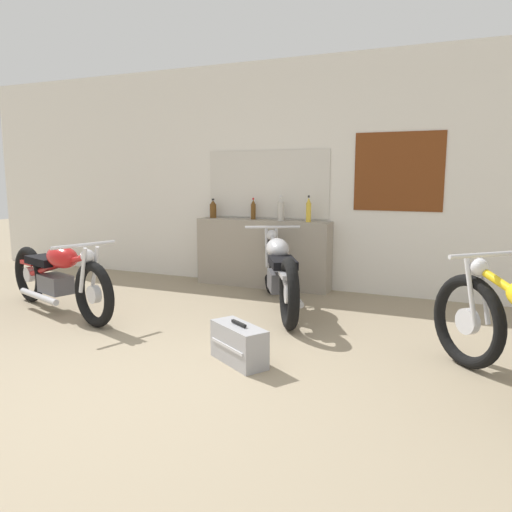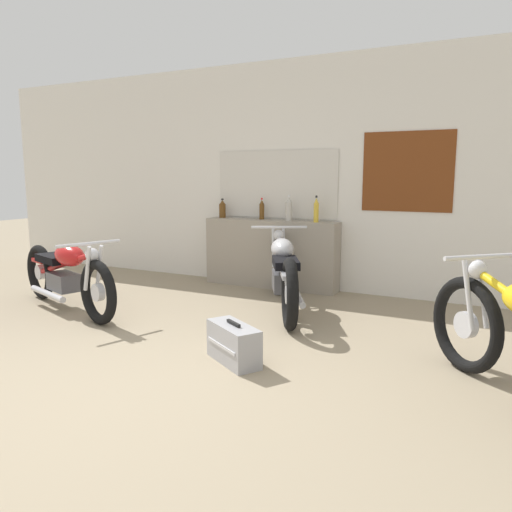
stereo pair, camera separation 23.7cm
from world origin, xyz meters
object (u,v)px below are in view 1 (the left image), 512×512
at_px(bottle_center, 281,209).
at_px(bottle_right_center, 309,210).
at_px(motorcycle_silver, 279,272).
at_px(bottle_left_center, 253,210).
at_px(motorcycle_red, 58,276).
at_px(bottle_leftmost, 213,209).
at_px(hard_case_silver, 239,344).

distance_m(bottle_center, bottle_right_center, 0.36).
relative_size(bottle_right_center, motorcycle_silver, 0.17).
height_order(bottle_left_center, motorcycle_red, bottle_left_center).
xyz_separation_m(bottle_leftmost, bottle_center, (0.97, -0.05, 0.03)).
distance_m(bottle_leftmost, motorcycle_silver, 1.70).
bearing_deg(motorcycle_red, bottle_left_center, 57.59).
height_order(bottle_center, motorcycle_silver, bottle_center).
relative_size(bottle_leftmost, bottle_right_center, 0.79).
xyz_separation_m(bottle_leftmost, hard_case_silver, (1.58, -2.51, -0.82)).
bearing_deg(motorcycle_red, hard_case_silver, -12.40).
height_order(bottle_leftmost, motorcycle_red, bottle_leftmost).
relative_size(bottle_right_center, motorcycle_red, 0.16).
bearing_deg(motorcycle_red, bottle_leftmost, 70.49).
relative_size(bottle_left_center, motorcycle_red, 0.14).
xyz_separation_m(bottle_center, motorcycle_red, (-1.68, -1.96, -0.61)).
xyz_separation_m(bottle_left_center, bottle_center, (0.40, -0.06, 0.02)).
height_order(bottle_right_center, motorcycle_red, bottle_right_center).
bearing_deg(bottle_right_center, bottle_leftmost, 177.27).
relative_size(bottle_center, hard_case_silver, 0.58).
height_order(motorcycle_red, hard_case_silver, motorcycle_red).
height_order(bottle_left_center, hard_case_silver, bottle_left_center).
xyz_separation_m(bottle_leftmost, motorcycle_silver, (1.30, -0.95, -0.56)).
relative_size(bottle_center, motorcycle_silver, 0.17).
xyz_separation_m(bottle_center, hard_case_silver, (0.61, -2.47, -0.85)).
bearing_deg(bottle_left_center, bottle_leftmost, -178.78).
relative_size(bottle_leftmost, bottle_left_center, 0.93).
bearing_deg(hard_case_silver, bottle_center, 103.89).
xyz_separation_m(bottle_leftmost, bottle_right_center, (1.33, -0.06, 0.03)).
bearing_deg(bottle_leftmost, motorcycle_red, -109.51).
bearing_deg(motorcycle_silver, motorcycle_red, -152.09).
distance_m(bottle_center, motorcycle_red, 2.65).
xyz_separation_m(bottle_center, motorcycle_silver, (0.33, -0.90, -0.59)).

